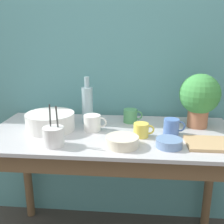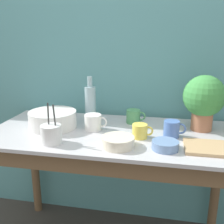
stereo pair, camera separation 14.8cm
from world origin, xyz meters
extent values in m
cube|color=teal|center=(0.00, 0.73, 1.20)|extent=(6.00, 0.05, 2.40)
cylinder|color=brown|center=(-0.67, 0.62, 0.40)|extent=(0.06, 0.06, 0.80)
cylinder|color=brown|center=(0.67, 0.62, 0.40)|extent=(0.06, 0.06, 0.80)
cube|color=brown|center=(0.00, 0.05, 0.75)|extent=(1.34, 0.02, 0.10)
cube|color=#B2B2B7|center=(0.00, 0.34, 0.81)|extent=(1.44, 0.67, 0.02)
cylinder|color=#A36647|center=(0.51, 0.48, 0.87)|extent=(0.12, 0.12, 0.10)
sphere|color=#3D8C42|center=(0.51, 0.48, 1.03)|extent=(0.24, 0.24, 0.24)
cylinder|color=silver|center=(-0.37, 0.35, 0.87)|extent=(0.28, 0.28, 0.10)
cylinder|color=#93B2BC|center=(-0.17, 0.48, 0.94)|extent=(0.07, 0.07, 0.23)
cylinder|color=#93B2BC|center=(-0.17, 0.48, 1.09)|extent=(0.03, 0.03, 0.07)
cylinder|color=white|center=(-0.12, 0.36, 0.87)|extent=(0.10, 0.10, 0.09)
torus|color=white|center=(-0.06, 0.36, 0.87)|extent=(0.06, 0.01, 0.06)
cylinder|color=#E5CC4C|center=(0.17, 0.28, 0.86)|extent=(0.08, 0.08, 0.08)
torus|color=#E5CC4C|center=(0.21, 0.28, 0.87)|extent=(0.05, 0.01, 0.05)
cylinder|color=#4C935B|center=(0.10, 0.53, 0.87)|extent=(0.09, 0.09, 0.09)
torus|color=#4C935B|center=(0.15, 0.53, 0.87)|extent=(0.06, 0.01, 0.06)
cylinder|color=#4C70B7|center=(0.33, 0.32, 0.87)|extent=(0.09, 0.09, 0.09)
torus|color=#4C70B7|center=(0.38, 0.32, 0.87)|extent=(0.06, 0.01, 0.06)
cylinder|color=beige|center=(0.07, 0.14, 0.85)|extent=(0.17, 0.17, 0.05)
cylinder|color=#6684B2|center=(0.30, 0.15, 0.85)|extent=(0.13, 0.13, 0.04)
cylinder|color=silver|center=(-0.27, 0.11, 0.87)|extent=(0.11, 0.11, 0.10)
cylinder|color=#333333|center=(-0.25, 0.12, 0.93)|extent=(0.01, 0.03, 0.21)
cylinder|color=#333333|center=(-0.29, 0.13, 0.93)|extent=(0.01, 0.02, 0.21)
cube|color=tan|center=(0.52, 0.19, 0.83)|extent=(0.25, 0.19, 0.02)
camera|label=1|loc=(0.13, -1.08, 1.35)|focal=42.00mm
camera|label=2|loc=(0.27, -1.06, 1.35)|focal=42.00mm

